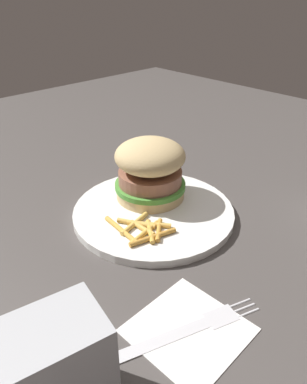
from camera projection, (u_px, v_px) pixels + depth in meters
The scene contains 7 objects.
ground_plane at pixel (145, 215), 0.58m from camera, with size 1.60×1.60×0.00m, color #47423F.
plate at pixel (153, 212), 0.58m from camera, with size 0.25×0.25×0.01m, color white.
sandwich at pixel (150, 169), 0.59m from camera, with size 0.12×0.12×0.10m.
fries_pile at pixel (143, 229), 0.52m from camera, with size 0.08×0.10×0.01m.
napkin at pixel (188, 330), 0.39m from camera, with size 0.11×0.11×0.00m, color white.
fork at pixel (190, 328), 0.39m from camera, with size 0.17×0.07×0.00m.
napkin_dispenser at pixel (52, 375), 0.29m from camera, with size 0.09×0.06×0.10m, color #B7BABF.
Camera 1 is at (0.33, 0.36, 0.32)m, focal length 34.44 mm.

